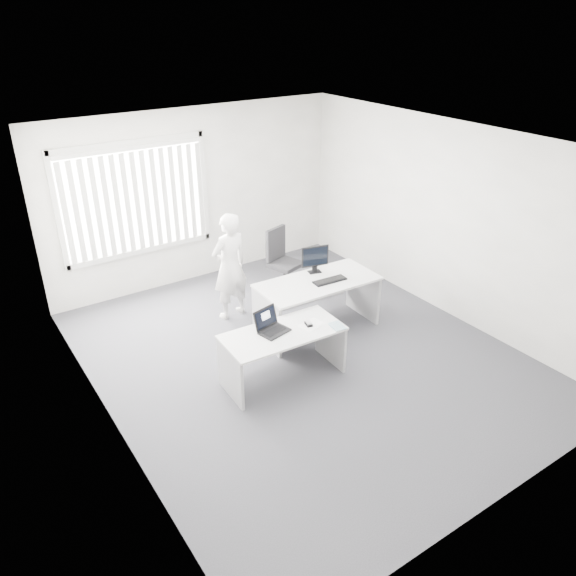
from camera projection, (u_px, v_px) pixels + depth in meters
ground at (302, 356)px, 7.43m from camera, size 6.00×6.00×0.00m
wall_back at (196, 197)px, 9.01m from camera, size 5.00×0.02×2.80m
wall_front at (517, 384)px, 4.58m from camera, size 5.00×0.02×2.80m
wall_left at (98, 317)px, 5.55m from camera, size 0.02×6.00×2.80m
wall_right at (446, 220)px, 8.04m from camera, size 0.02×6.00×2.80m
ceiling at (305, 143)px, 6.16m from camera, size 5.00×6.00×0.02m
window at (136, 199)px, 8.42m from camera, size 2.32×0.06×1.76m
blinds at (137, 202)px, 8.38m from camera, size 2.20×0.10×1.50m
desk_near at (283, 345)px, 6.79m from camera, size 1.49×0.75×0.67m
desk_far at (317, 295)px, 7.80m from camera, size 1.71×0.85×0.77m
office_chair at (283, 271)px, 9.05m from camera, size 0.72×0.72×1.02m
person at (230, 266)px, 8.05m from camera, size 0.63×0.46×1.60m
laptop at (274, 323)px, 6.63m from camera, size 0.40×0.38×0.27m
paper_sheet at (312, 325)px, 6.85m from camera, size 0.33×0.26×0.00m
mouse at (309, 323)px, 6.83m from camera, size 0.09×0.13×0.05m
booklet at (337, 326)px, 6.81m from camera, size 0.18×0.23×0.01m
keyboard at (330, 281)px, 7.69m from camera, size 0.49×0.19×0.02m
monitor at (315, 259)px, 7.87m from camera, size 0.41×0.22×0.40m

